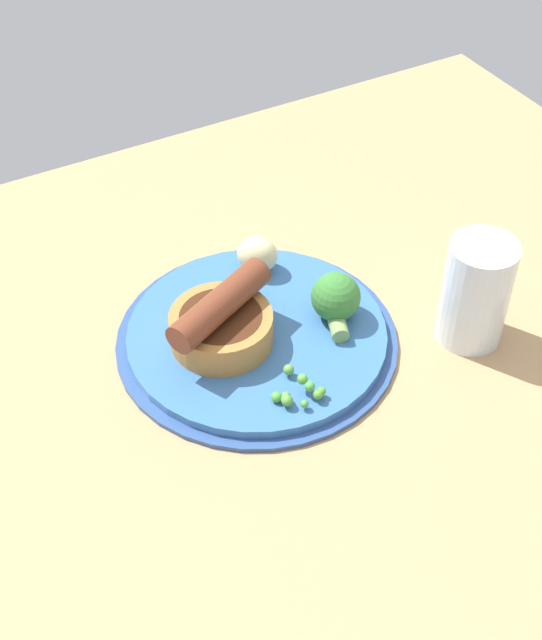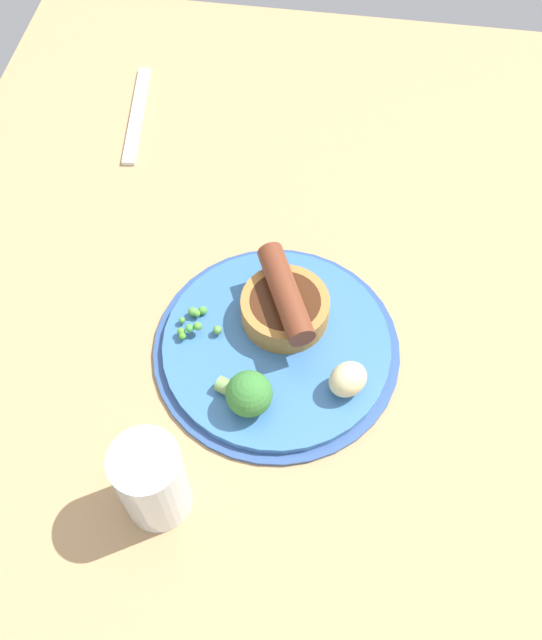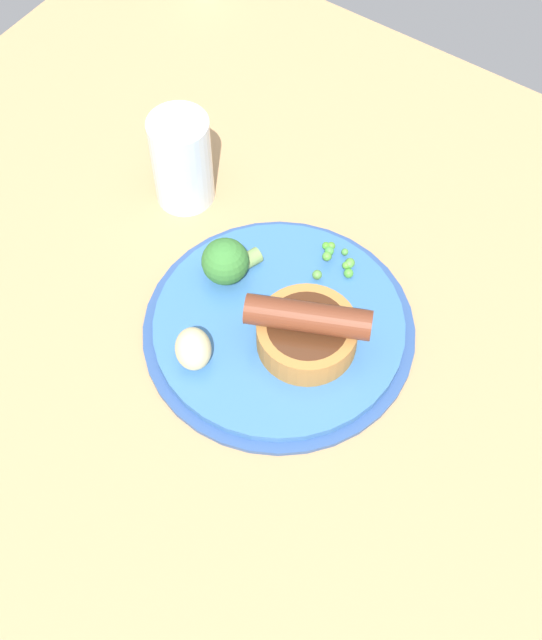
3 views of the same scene
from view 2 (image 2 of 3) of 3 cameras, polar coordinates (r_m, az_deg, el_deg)
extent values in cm
cube|color=tan|center=(78.80, -1.95, -0.47)|extent=(110.00, 80.00, 3.00)
cylinder|color=#2D4C84|center=(75.28, 0.45, -2.28)|extent=(25.98, 25.98, 0.50)
cylinder|color=#386BA8|center=(74.89, 0.45, -2.11)|extent=(23.90, 23.90, 1.40)
cylinder|color=#AD7538|center=(74.88, 1.16, 1.13)|extent=(9.29, 9.29, 3.07)
cylinder|color=#472614|center=(73.72, 1.18, 1.72)|extent=(7.43, 7.43, 0.30)
cylinder|color=brown|center=(72.45, 1.20, 2.39)|extent=(11.44, 7.27, 2.76)
sphere|color=#4B943F|center=(75.56, -7.13, -0.02)|extent=(0.71, 0.71, 0.71)
sphere|color=#589642|center=(74.41, -4.30, -0.80)|extent=(0.97, 0.97, 0.97)
sphere|color=#519738|center=(75.88, -6.28, 0.67)|extent=(0.99, 0.99, 0.99)
sphere|color=#4BA02B|center=(74.45, -7.10, -1.28)|extent=(0.77, 0.77, 0.77)
sphere|color=#53A139|center=(74.11, -5.88, -0.49)|extent=(0.93, 0.93, 0.93)
sphere|color=#559E34|center=(75.70, -5.95, 0.52)|extent=(0.76, 0.76, 0.76)
sphere|color=#429542|center=(74.24, -5.92, -0.44)|extent=(0.71, 0.71, 0.71)
sphere|color=green|center=(74.35, -6.53, -0.66)|extent=(0.92, 0.92, 0.92)
sphere|color=#529631|center=(74.67, -7.20, -0.92)|extent=(0.85, 0.85, 0.85)
sphere|color=#54A244|center=(75.86, -6.17, 0.65)|extent=(0.92, 0.92, 0.92)
sphere|color=#4C9E38|center=(76.16, -5.48, 0.76)|extent=(0.95, 0.95, 0.95)
sphere|color=#387A33|center=(68.95, -1.76, -5.93)|extent=(4.60, 4.60, 4.60)
cylinder|color=#7A9E56|center=(71.01, -3.66, -5.47)|extent=(2.50, 3.16, 1.61)
ellipsoid|color=beige|center=(70.52, 6.17, -4.74)|extent=(5.16, 5.19, 3.73)
cube|color=silver|center=(99.55, -10.67, 15.86)|extent=(18.06, 3.77, 0.60)
cylinder|color=silver|center=(64.77, -9.50, -12.61)|extent=(6.17, 6.17, 10.46)
camera|label=1|loc=(0.86, -46.56, 41.40)|focal=50.00mm
camera|label=3|loc=(0.70, 59.41, 46.91)|focal=50.00mm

